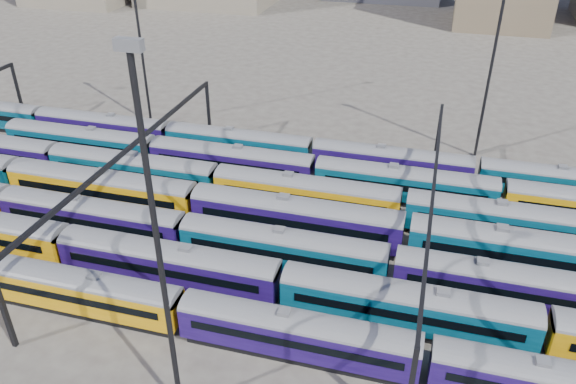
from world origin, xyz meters
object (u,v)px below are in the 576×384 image
(rake_0, at_px, (426,356))
(rake_1, at_px, (168,261))
(mast_2, at_px, (158,244))
(rake_2, at_px, (183,229))

(rake_0, relative_size, rake_1, 0.79)
(mast_2, bearing_deg, rake_2, 113.49)
(rake_2, bearing_deg, mast_2, -66.51)
(rake_2, bearing_deg, rake_0, -23.23)
(rake_0, distance_m, rake_2, 25.35)
(rake_1, bearing_deg, rake_0, -12.57)
(rake_1, bearing_deg, rake_2, 99.97)
(rake_0, bearing_deg, rake_2, 156.77)
(rake_0, height_order, rake_1, rake_1)
(rake_0, relative_size, mast_2, 4.40)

